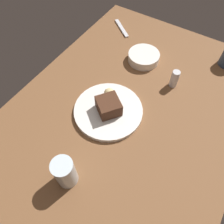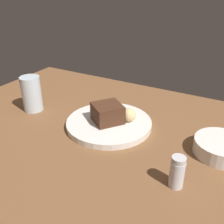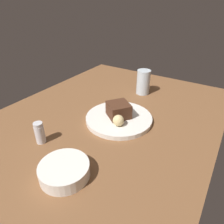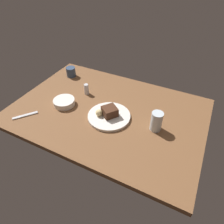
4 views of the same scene
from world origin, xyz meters
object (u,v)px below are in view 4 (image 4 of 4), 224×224
object	(u,v)px
chocolate_cake_slice	(110,111)
side_bowl	(64,102)
bread_roll	(99,113)
salt_shaker	(86,89)
dessert_spoon	(25,115)
dessert_plate	(109,116)
water_glass	(156,121)
coffee_cup	(71,72)

from	to	relation	value
chocolate_cake_slice	side_bowl	distance (cm)	32.63
bread_roll	salt_shaker	bearing A→B (deg)	-41.79
salt_shaker	side_bowl	world-z (taller)	salt_shaker
salt_shaker	dessert_spoon	size ratio (longest dim) A/B	0.51
dessert_plate	bread_roll	xyz separation A→B (cm)	(5.29, 2.90, 2.96)
chocolate_cake_slice	dessert_spoon	world-z (taller)	chocolate_cake_slice
water_glass	dessert_spoon	bearing A→B (deg)	18.47
salt_shaker	coffee_cup	distance (cm)	28.63
dessert_plate	dessert_spoon	distance (cm)	51.87
side_bowl	salt_shaker	bearing A→B (deg)	-110.90
chocolate_cake_slice	dessert_spoon	distance (cm)	52.44
bread_roll	side_bowl	xyz separation A→B (cm)	(26.89, -1.03, -1.90)
water_glass	chocolate_cake_slice	bearing A→B (deg)	5.40
water_glass	side_bowl	size ratio (longest dim) A/B	0.85
salt_shaker	water_glass	bearing A→B (deg)	167.14
bread_roll	salt_shaker	distance (cm)	27.28
dessert_plate	chocolate_cake_slice	distance (cm)	3.68
dessert_spoon	bread_roll	bearing A→B (deg)	152.66
water_glass	side_bowl	bearing A→B (deg)	4.61
chocolate_cake_slice	side_bowl	xyz separation A→B (cm)	(32.45, 2.23, -2.59)
chocolate_cake_slice	side_bowl	bearing A→B (deg)	3.94
bread_roll	coffee_cup	size ratio (longest dim) A/B	0.56
bread_roll	side_bowl	distance (cm)	26.98
salt_shaker	water_glass	distance (cm)	55.25
coffee_cup	salt_shaker	bearing A→B (deg)	147.48
chocolate_cake_slice	water_glass	xyz separation A→B (cm)	(-27.92, -2.64, 1.39)
water_glass	dessert_spoon	size ratio (longest dim) A/B	0.79
bread_roll	coffee_cup	world-z (taller)	coffee_cup
water_glass	coffee_cup	world-z (taller)	water_glass
bread_roll	salt_shaker	xyz separation A→B (cm)	(20.34, -18.18, -0.08)
bread_roll	coffee_cup	xyz separation A→B (cm)	(44.48, -33.57, -0.15)
dessert_plate	side_bowl	xyz separation A→B (cm)	(32.18, 1.87, 1.06)
water_glass	coffee_cup	xyz separation A→B (cm)	(77.96, -27.67, -2.23)
water_glass	coffee_cup	distance (cm)	82.76
dessert_plate	dessert_spoon	size ratio (longest dim) A/B	1.73
dessert_plate	dessert_spoon	world-z (taller)	dessert_plate
dessert_plate	coffee_cup	size ratio (longest dim) A/B	3.52
dessert_plate	salt_shaker	xyz separation A→B (cm)	(25.63, -15.28, 2.88)
bread_roll	side_bowl	bearing A→B (deg)	-2.19
side_bowl	coffee_cup	size ratio (longest dim) A/B	1.88
bread_roll	dessert_spoon	world-z (taller)	bread_roll
salt_shaker	dessert_spoon	distance (cm)	43.15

